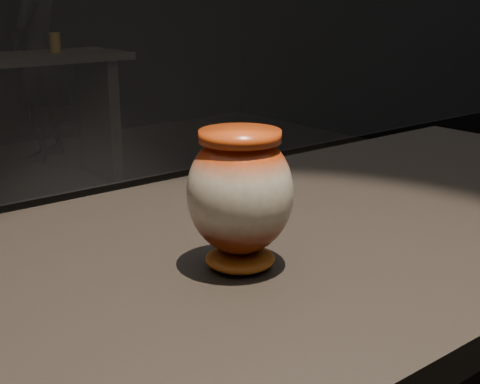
# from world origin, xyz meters

# --- Properties ---
(display_plinth) EXTENTS (2.00, 0.80, 0.90)m
(display_plinth) POSITION_xyz_m (0.00, 0.00, 0.63)
(display_plinth) COLOR black
(display_plinth) RESTS_ON ground
(main_vase) EXTENTS (0.19, 0.19, 0.20)m
(main_vase) POSITION_xyz_m (-0.14, -0.07, 1.01)
(main_vase) COLOR #621E08
(main_vase) RESTS_ON display_plinth
(back_vase_right) EXTENTS (0.07, 0.07, 0.13)m
(back_vase_right) POSITION_xyz_m (1.22, 3.55, 0.97)
(back_vase_right) COLOR #895314
(back_vase_right) RESTS_ON back_shelf
(visitor) EXTENTS (0.69, 0.68, 1.61)m
(visitor) POSITION_xyz_m (1.41, 4.31, 0.80)
(visitor) COLOR black
(visitor) RESTS_ON ground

